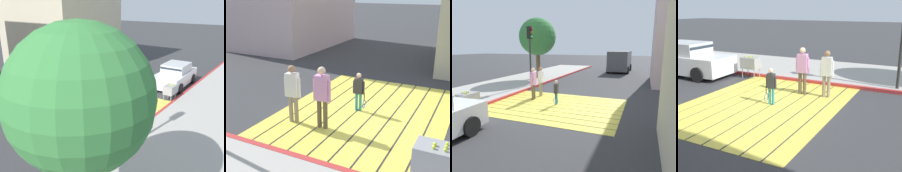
{
  "view_description": "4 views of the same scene",
  "coord_description": "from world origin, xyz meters",
  "views": [
    {
      "loc": [
        -8.23,
        10.72,
        5.6
      ],
      "look_at": [
        -0.13,
        -0.48,
        0.94
      ],
      "focal_mm": 39.73,
      "sensor_mm": 36.0,
      "label": 1
    },
    {
      "loc": [
        -7.93,
        -3.04,
        3.72
      ],
      "look_at": [
        -0.75,
        0.62,
        0.98
      ],
      "focal_mm": 46.95,
      "sensor_mm": 36.0,
      "label": 2
    },
    {
      "loc": [
        3.93,
        -8.7,
        2.87
      ],
      "look_at": [
        0.06,
        1.03,
        0.82
      ],
      "focal_mm": 32.34,
      "sensor_mm": 36.0,
      "label": 3
    },
    {
      "loc": [
        7.65,
        4.89,
        3.13
      ],
      "look_at": [
        0.21,
        1.08,
        0.81
      ],
      "focal_mm": 45.57,
      "sensor_mm": 36.0,
      "label": 4
    }
  ],
  "objects": [
    {
      "name": "ground_plane",
      "position": [
        0.0,
        0.0,
        0.0
      ],
      "size": [
        120.0,
        120.0,
        0.0
      ],
      "primitive_type": "plane",
      "color": "#38383A"
    },
    {
      "name": "crosswalk_stripes",
      "position": [
        0.0,
        0.0,
        0.01
      ],
      "size": [
        6.4,
        4.9,
        0.01
      ],
      "color": "#EAD64C",
      "rests_on": "ground"
    },
    {
      "name": "sidewalk_west",
      "position": [
        -5.6,
        0.0,
        0.06
      ],
      "size": [
        4.8,
        40.0,
        0.12
      ],
      "primitive_type": "cube",
      "color": "#ADA8A0",
      "rests_on": "ground"
    },
    {
      "name": "curb_painted",
      "position": [
        -3.25,
        0.0,
        0.07
      ],
      "size": [
        0.16,
        40.0,
        0.13
      ],
      "primitive_type": "cube",
      "color": "#BC3333",
      "rests_on": "ground"
    },
    {
      "name": "car_parked_near_curb",
      "position": [
        -2.0,
        -5.48,
        0.73
      ],
      "size": [
        2.08,
        4.35,
        1.57
      ],
      "color": "white",
      "rests_on": "ground"
    },
    {
      "name": "tennis_ball_cart",
      "position": [
        -2.9,
        -2.52,
        0.7
      ],
      "size": [
        0.56,
        0.8,
        1.02
      ],
      "color": "#99999E",
      "rests_on": "ground"
    },
    {
      "name": "pedestrian_adult_lead",
      "position": [
        -1.59,
        0.67,
        1.02
      ],
      "size": [
        0.25,
        0.51,
        1.76
      ],
      "color": "brown",
      "rests_on": "ground"
    },
    {
      "name": "pedestrian_adult_trailing",
      "position": [
        -1.63,
        1.6,
        0.99
      ],
      "size": [
        0.26,
        0.49,
        1.7
      ],
      "color": "gray",
      "rests_on": "ground"
    },
    {
      "name": "pedestrian_child_with_racket",
      "position": [
        -0.05,
        0.25,
        0.69
      ],
      "size": [
        0.29,
        0.39,
        1.24
      ],
      "color": "teal",
      "rests_on": "ground"
    }
  ]
}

